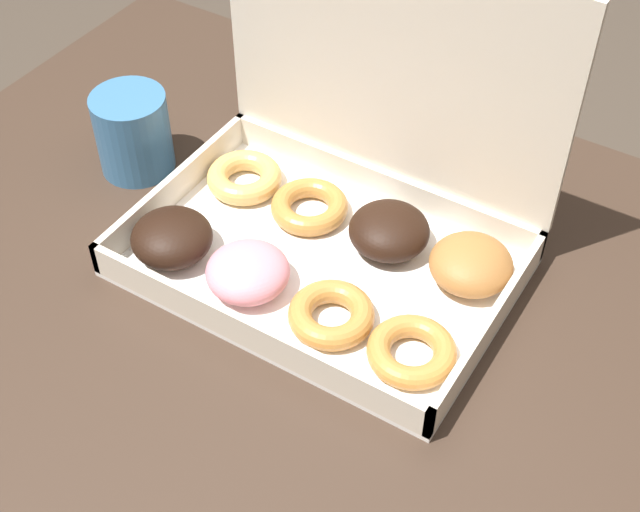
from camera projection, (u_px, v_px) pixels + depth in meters
dining_table at (346, 353)px, 1.03m from camera, size 1.18×0.77×0.75m
donut_box at (334, 217)px, 0.96m from camera, size 0.41×0.28×0.32m
coffee_mug at (133, 132)px, 1.06m from camera, size 0.09×0.09×0.10m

